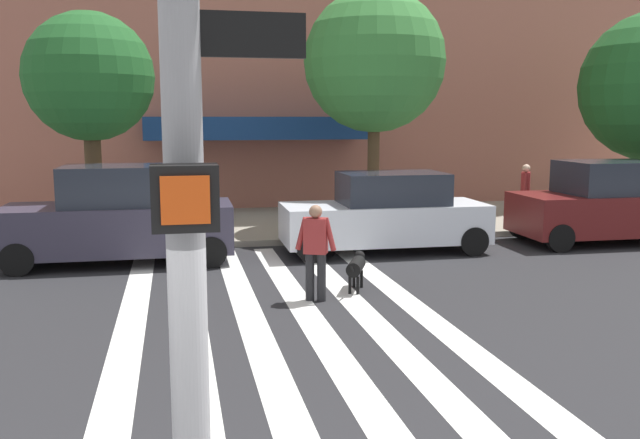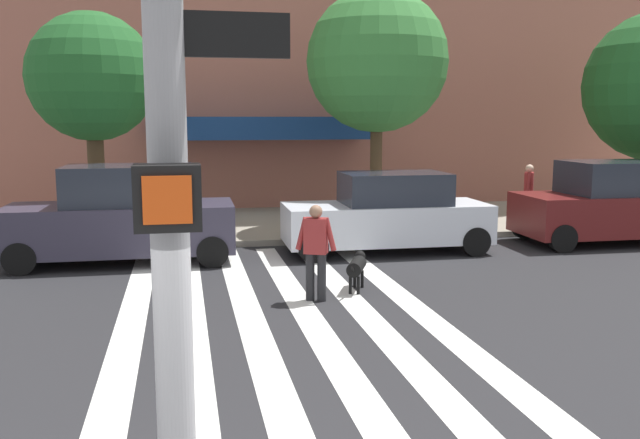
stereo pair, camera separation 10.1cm
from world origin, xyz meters
TOP-DOWN VIEW (x-y plane):
  - ground_plane at (0.00, 6.26)m, footprint 160.00×160.00m
  - sidewalk_far at (0.00, 15.53)m, footprint 80.00×6.00m
  - crosswalk_stripes at (1.49, 6.26)m, footprint 4.95×11.93m
  - traffic_light_pole at (0.02, -0.40)m, footprint 0.74×0.46m
  - parked_car_behind_first at (-1.18, 11.30)m, footprint 4.73×1.94m
  - parked_car_third_in_line at (4.68, 11.30)m, footprint 4.68×1.93m
  - parked_car_fourth_in_line at (10.33, 11.30)m, footprint 4.34×2.11m
  - street_tree_nearest at (-1.94, 13.51)m, footprint 3.02×3.02m
  - street_tree_middle at (5.18, 14.07)m, footprint 3.74×3.74m
  - pedestrian_dog_walker at (2.24, 7.49)m, footprint 0.68×0.37m
  - dog_on_leash at (3.10, 8.04)m, footprint 0.56×1.07m
  - pedestrian_bystander at (9.54, 13.79)m, footprint 0.45×0.64m

SIDE VIEW (x-z plane):
  - ground_plane at x=0.00m, z-range 0.00..0.00m
  - crosswalk_stripes at x=1.49m, z-range 0.00..0.01m
  - sidewalk_far at x=0.00m, z-range 0.00..0.15m
  - dog_on_leash at x=3.10m, z-range 0.12..0.77m
  - parked_car_third_in_line at x=4.68m, z-range -0.04..1.79m
  - pedestrian_dog_walker at x=2.24m, z-range 0.11..1.75m
  - parked_car_fourth_in_line at x=10.33m, z-range -0.05..1.97m
  - parked_car_behind_first at x=-1.18m, z-range -0.05..2.04m
  - pedestrian_bystander at x=9.54m, z-range 0.26..1.90m
  - traffic_light_pole at x=0.02m, z-range 0.62..6.42m
  - street_tree_nearest at x=-1.94m, z-range 1.30..6.68m
  - street_tree_middle at x=5.18m, z-range 1.40..7.66m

